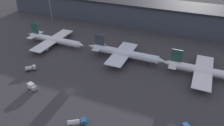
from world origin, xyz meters
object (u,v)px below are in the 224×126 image
at_px(airplane_1, 124,54).
at_px(service_vehicle_4, 32,87).
at_px(service_vehicle_2, 77,122).
at_px(airplane_0, 54,40).
at_px(service_vehicle_1, 30,68).
at_px(airplane_2, 206,71).

relative_size(airplane_1, service_vehicle_4, 9.02).
bearing_deg(service_vehicle_2, airplane_0, 98.81).
bearing_deg(airplane_1, airplane_0, 179.70).
relative_size(airplane_0, airplane_1, 0.93).
bearing_deg(service_vehicle_1, airplane_2, -27.16).
distance_m(airplane_2, service_vehicle_4, 83.01).
bearing_deg(airplane_0, service_vehicle_4, -66.37).
xyz_separation_m(airplane_0, service_vehicle_2, (48.13, -53.17, -1.77)).
bearing_deg(airplane_0, service_vehicle_2, -47.36).
relative_size(airplane_0, airplane_2, 0.95).
distance_m(airplane_1, service_vehicle_4, 51.18).
bearing_deg(service_vehicle_1, airplane_1, -10.14).
distance_m(airplane_2, service_vehicle_1, 88.42).
bearing_deg(service_vehicle_1, airplane_0, 56.24).
relative_size(service_vehicle_1, service_vehicle_4, 1.01).
xyz_separation_m(airplane_0, service_vehicle_1, (6.69, -30.28, -1.71)).
distance_m(airplane_0, service_vehicle_4, 46.45).
xyz_separation_m(airplane_1, service_vehicle_1, (-40.68, -29.64, -2.20)).
xyz_separation_m(airplane_1, service_vehicle_4, (-29.12, -42.04, -2.04)).
bearing_deg(airplane_1, airplane_2, -0.54).
xyz_separation_m(airplane_0, airplane_2, (90.25, -1.42, 0.12)).
bearing_deg(airplane_2, service_vehicle_2, -128.65).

